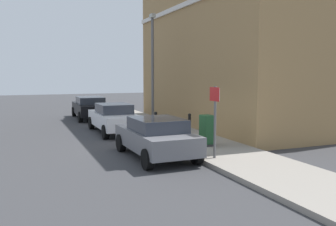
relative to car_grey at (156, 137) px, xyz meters
The scene contains 11 objects.
ground 1.73m from the car_grey, 71.47° to the left, with size 80.00×80.00×0.00m, color #38383A.
sidewalk 7.88m from the car_grey, 72.49° to the left, with size 2.67×30.00×0.15m, color gray.
corner_building 10.19m from the car_grey, 40.01° to the left, with size 7.07×13.08×9.42m.
car_grey is the anchor object (origin of this frame).
car_white 5.71m from the car_grey, 90.76° to the left, with size 1.81×4.32×1.41m.
car_black 11.75m from the car_grey, 90.67° to the left, with size 1.93×4.45×1.40m.
utility_cabinet 2.32m from the car_grey, 14.25° to the left, with size 0.46×0.61×1.15m.
bollard_near_cabinet 3.30m from the car_grey, 44.52° to the left, with size 0.14×0.14×1.04m.
bollard_far_kerb 3.74m from the car_grey, 70.06° to the left, with size 0.14×0.14×1.04m.
street_sign 2.21m from the car_grey, 41.69° to the right, with size 0.08×0.60×2.30m.
lamppost 7.21m from the car_grey, 71.22° to the left, with size 0.20×0.44×5.72m.
Camera 1 is at (-4.71, -12.94, 2.84)m, focal length 39.03 mm.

